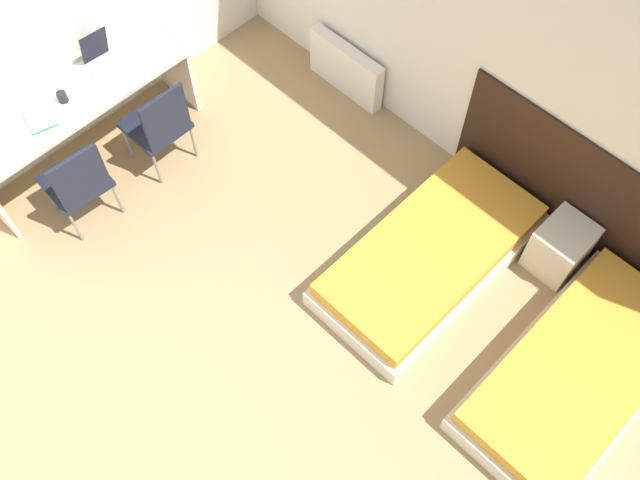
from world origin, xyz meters
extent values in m
plane|color=#9E7F56|center=(0.00, 0.00, 0.00)|extent=(20.00, 20.00, 0.00)
cube|color=silver|center=(0.00, 3.79, 1.35)|extent=(6.16, 0.05, 2.70)
cube|color=black|center=(1.27, 3.76, 0.57)|extent=(2.47, 0.03, 1.14)
cube|color=beige|center=(0.57, 2.76, 0.09)|extent=(0.96, 1.94, 0.19)
cube|color=gold|center=(0.57, 2.76, 0.26)|extent=(0.88, 1.86, 0.14)
cube|color=beige|center=(1.98, 2.76, 0.09)|extent=(0.96, 1.94, 0.19)
cube|color=gold|center=(1.98, 2.76, 0.26)|extent=(0.88, 1.86, 0.14)
cube|color=beige|center=(1.27, 3.51, 0.23)|extent=(0.38, 0.44, 0.46)
cube|color=silver|center=(-1.24, 3.67, 0.26)|extent=(0.83, 0.12, 0.52)
cube|color=beige|center=(-2.29, 1.53, 0.74)|extent=(0.58, 2.00, 0.04)
cube|color=beige|center=(-2.29, 2.51, 0.36)|extent=(0.52, 0.04, 0.72)
cube|color=black|center=(-1.84, 1.94, 0.43)|extent=(0.47, 0.47, 0.05)
cube|color=black|center=(-1.62, 1.94, 0.71)|extent=(0.03, 0.42, 0.50)
cylinder|color=slate|center=(-2.04, 1.74, 0.20)|extent=(0.02, 0.02, 0.41)
cylinder|color=slate|center=(-2.04, 2.15, 0.20)|extent=(0.02, 0.02, 0.41)
cylinder|color=slate|center=(-1.63, 1.74, 0.20)|extent=(0.02, 0.02, 0.41)
cylinder|color=slate|center=(-1.63, 2.15, 0.20)|extent=(0.02, 0.02, 0.41)
cube|color=black|center=(-1.84, 1.12, 0.43)|extent=(0.50, 0.50, 0.05)
cube|color=black|center=(-1.62, 1.11, 0.71)|extent=(0.06, 0.42, 0.50)
cylinder|color=slate|center=(-2.06, 0.93, 0.20)|extent=(0.02, 0.02, 0.41)
cylinder|color=slate|center=(-2.03, 1.34, 0.20)|extent=(0.02, 0.02, 0.41)
cylinder|color=slate|center=(-1.65, 0.91, 0.20)|extent=(0.02, 0.02, 0.41)
cylinder|color=slate|center=(-1.62, 1.31, 0.20)|extent=(0.02, 0.02, 0.41)
cube|color=silver|center=(-2.32, 1.91, 0.77)|extent=(0.36, 0.26, 0.02)
cube|color=black|center=(-2.44, 1.92, 0.94)|extent=(0.12, 0.25, 0.33)
cube|color=#236B3D|center=(-2.29, 1.22, 0.76)|extent=(0.35, 0.29, 0.01)
cube|color=white|center=(-2.29, 1.22, 0.77)|extent=(0.33, 0.27, 0.01)
cylinder|color=black|center=(-2.30, 1.46, 0.80)|extent=(0.08, 0.08, 0.09)
camera|label=1|loc=(1.90, 0.16, 5.15)|focal=40.00mm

